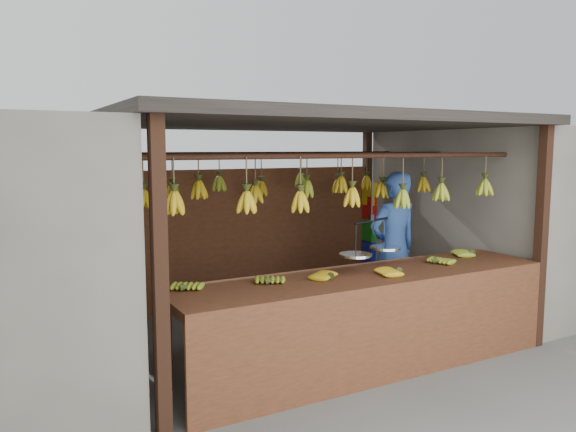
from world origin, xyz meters
TOP-DOWN VIEW (x-y plane):
  - ground at (0.00, 0.00)m, footprint 80.00×80.00m
  - stall at (0.00, 0.33)m, footprint 4.30×3.30m
  - neighbor_right at (3.60, 0.00)m, footprint 3.00×3.00m
  - counter at (0.07, -1.24)m, footprint 3.84×0.87m
  - hanging_bananas at (-0.00, 0.01)m, footprint 3.64×2.25m
  - balance_scale at (0.19, -1.00)m, footprint 0.77×0.46m
  - vendor at (1.18, -0.14)m, footprint 0.66×0.44m
  - bag_bundles at (1.94, 1.35)m, footprint 0.08×0.26m

SIDE VIEW (x-z plane):
  - ground at x=0.00m, z-range 0.00..0.00m
  - counter at x=0.07m, z-range 0.23..1.19m
  - vendor at x=1.18m, z-range 0.00..1.80m
  - bag_bundles at x=1.94m, z-range 0.38..1.61m
  - balance_scale at x=0.19m, z-range 0.67..1.59m
  - neighbor_right at x=3.60m, z-range 0.00..2.30m
  - hanging_bananas at x=0.00m, z-range 1.42..1.80m
  - stall at x=0.00m, z-range 0.77..3.17m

